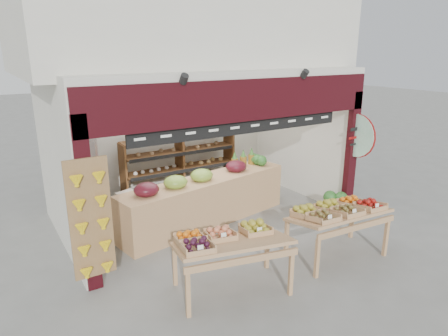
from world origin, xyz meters
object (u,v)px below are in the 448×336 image
refrigerator (78,179)px  cardboard_stack (135,209)px  back_shelving (180,153)px  watermelon_pile (340,207)px  mid_counter (205,199)px  display_table_left (223,241)px  display_table_right (338,212)px

refrigerator → cardboard_stack: refrigerator is taller
cardboard_stack → back_shelving: bearing=27.5°
refrigerator → cardboard_stack: (0.98, -0.55, -0.68)m
watermelon_pile → mid_counter: bearing=155.2°
cardboard_stack → mid_counter: mid_counter is taller
back_shelving → mid_counter: 1.78m
refrigerator → display_table_left: refrigerator is taller
refrigerator → watermelon_pile: bearing=-29.6°
mid_counter → display_table_right: mid_counter is taller
back_shelving → cardboard_stack: (-1.43, -0.74, -0.85)m
refrigerator → mid_counter: refrigerator is taller
mid_counter → cardboard_stack: bearing=142.2°
watermelon_pile → display_table_left: bearing=-164.3°
display_table_left → back_shelving: bearing=72.8°
back_shelving → display_table_left: bearing=-107.2°
back_shelving → watermelon_pile: bearing=-50.2°
watermelon_pile → display_table_right: bearing=-139.8°
display_table_left → cardboard_stack: bearing=94.0°
back_shelving → mid_counter: size_ratio=0.73×
refrigerator → watermelon_pile: size_ratio=2.50×
display_table_left → mid_counter: bearing=66.7°
refrigerator → watermelon_pile: refrigerator is taller
back_shelving → display_table_right: bearing=-76.2°
display_table_left → watermelon_pile: size_ratio=2.45×
refrigerator → back_shelving: bearing=4.3°
display_table_left → watermelon_pile: display_table_left is taller
back_shelving → mid_counter: back_shelving is taller
back_shelving → refrigerator: bearing=-175.4°
cardboard_stack → display_table_left: size_ratio=0.58×
cardboard_stack → display_table_right: size_ratio=0.62×
back_shelving → display_table_left: (-1.20, -3.89, -0.30)m
watermelon_pile → back_shelving: bearing=129.8°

